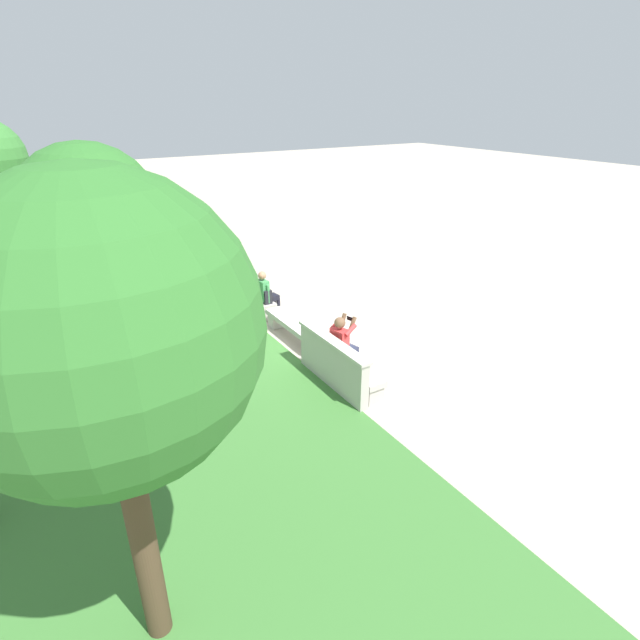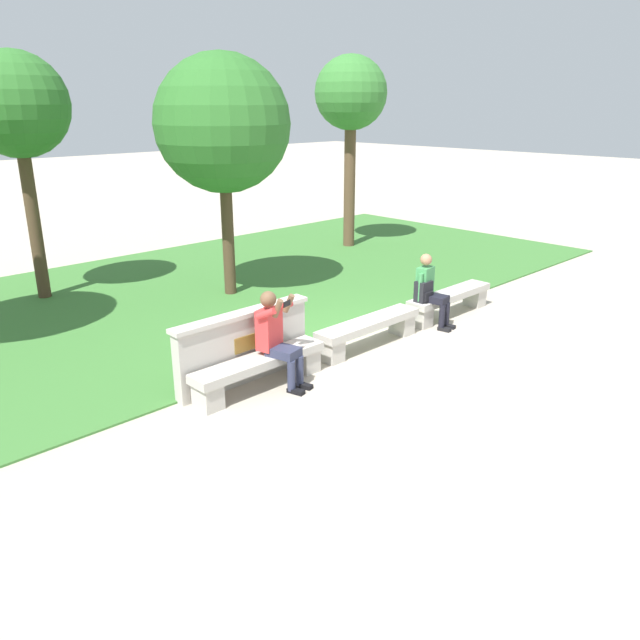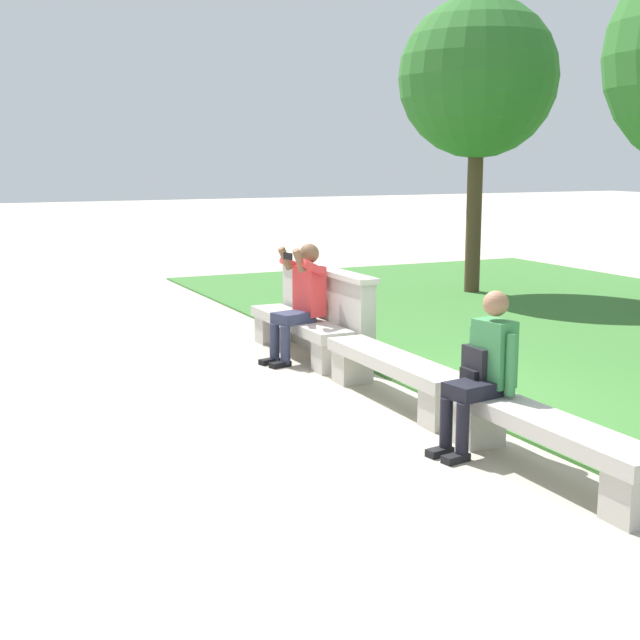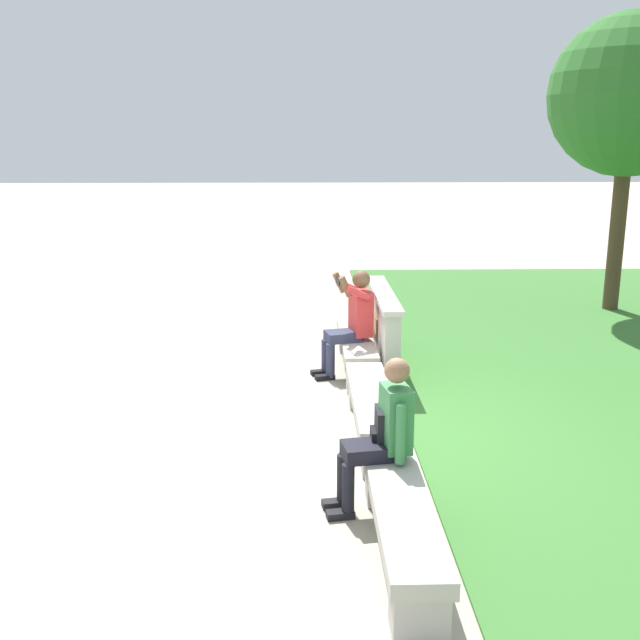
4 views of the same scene
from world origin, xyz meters
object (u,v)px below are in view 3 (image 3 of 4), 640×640
(backpack, at_px, (481,369))
(bench_mid, at_px, (548,438))
(person_photographer, at_px, (301,297))
(bench_main, at_px, (299,330))
(bench_near, at_px, (394,371))
(tree_left_background, at_px, (478,79))
(person_distant, at_px, (484,367))

(backpack, bearing_deg, bench_mid, 1.06)
(person_photographer, bearing_deg, bench_main, 162.82)
(bench_main, distance_m, person_photographer, 0.50)
(bench_main, relative_size, bench_near, 1.00)
(bench_main, xyz_separation_m, bench_mid, (4.41, 0.00, 0.00))
(bench_main, relative_size, tree_left_background, 0.42)
(bench_main, distance_m, person_distant, 3.72)
(bench_near, distance_m, bench_mid, 2.20)
(bench_near, xyz_separation_m, tree_left_background, (-5.37, 4.59, 3.21))
(bench_near, bearing_deg, person_photographer, -177.82)
(bench_near, height_order, backpack, backpack)
(bench_mid, xyz_separation_m, backpack, (-0.82, -0.02, 0.32))
(person_distant, height_order, tree_left_background, tree_left_background)
(bench_mid, height_order, tree_left_background, tree_left_background)
(person_photographer, bearing_deg, backpack, 1.02)
(bench_mid, bearing_deg, tree_left_background, 148.78)
(person_distant, xyz_separation_m, tree_left_background, (-6.87, 4.66, 2.84))
(person_distant, relative_size, backpack, 2.94)
(bench_main, bearing_deg, bench_near, 0.00)
(person_photographer, height_order, person_distant, person_photographer)
(bench_near, xyz_separation_m, person_distant, (1.49, -0.07, 0.37))
(person_distant, bearing_deg, tree_left_background, 145.85)
(person_distant, relative_size, tree_left_background, 0.26)
(backpack, distance_m, tree_left_background, 8.68)
(bench_near, bearing_deg, bench_mid, 0.00)
(bench_mid, height_order, backpack, backpack)
(person_photographer, bearing_deg, tree_left_background, 126.17)
(bench_main, height_order, person_photographer, person_photographer)
(bench_mid, bearing_deg, bench_main, 180.00)
(tree_left_background, bearing_deg, bench_mid, -31.22)
(backpack, relative_size, tree_left_background, 0.09)
(bench_mid, bearing_deg, bench_near, 180.00)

